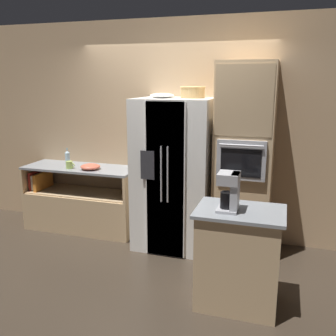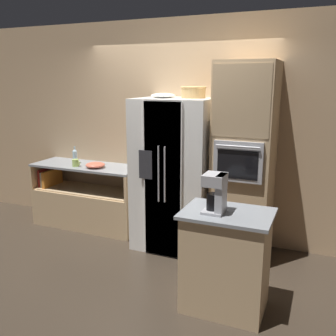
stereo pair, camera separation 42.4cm
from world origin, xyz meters
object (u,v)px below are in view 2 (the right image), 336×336
(wall_oven, at_px, (244,162))
(coffee_maker, at_px, (217,192))
(refrigerator, at_px, (175,174))
(bottle_tall, at_px, (75,156))
(fruit_bowl, at_px, (163,95))
(wicker_basket, at_px, (194,92))
(mixing_bowl, at_px, (95,165))
(mug, at_px, (76,163))

(wall_oven, height_order, coffee_maker, wall_oven)
(refrigerator, relative_size, bottle_tall, 7.57)
(coffee_maker, bearing_deg, fruit_bowl, 131.21)
(refrigerator, xyz_separation_m, fruit_bowl, (-0.16, 0.00, 0.95))
(wall_oven, distance_m, coffee_maker, 1.20)
(wicker_basket, distance_m, mixing_bowl, 1.68)
(mug, distance_m, mixing_bowl, 0.29)
(wall_oven, relative_size, wicker_basket, 7.55)
(refrigerator, relative_size, coffee_maker, 5.35)
(mug, distance_m, coffee_maker, 2.56)
(refrigerator, distance_m, coffee_maker, 1.43)
(refrigerator, height_order, coffee_maker, refrigerator)
(fruit_bowl, xyz_separation_m, mug, (-1.30, -0.03, -0.93))
(refrigerator, xyz_separation_m, mixing_bowl, (-1.17, 0.01, 0.01))
(refrigerator, distance_m, fruit_bowl, 0.96)
(wall_oven, bearing_deg, mixing_bowl, -178.68)
(wicker_basket, height_order, coffee_maker, wicker_basket)
(mug, bearing_deg, bottle_tall, 128.11)
(bottle_tall, height_order, mixing_bowl, bottle_tall)
(wall_oven, xyz_separation_m, mug, (-2.28, -0.08, -0.19))
(fruit_bowl, distance_m, mixing_bowl, 1.38)
(refrigerator, distance_m, mug, 1.46)
(mug, height_order, coffee_maker, coffee_maker)
(refrigerator, bearing_deg, mixing_bowl, 179.41)
(wicker_basket, bearing_deg, coffee_maker, -62.06)
(refrigerator, bearing_deg, coffee_maker, -53.61)
(mixing_bowl, height_order, coffee_maker, coffee_maker)
(fruit_bowl, bearing_deg, wicker_basket, 13.11)
(wicker_basket, xyz_separation_m, fruit_bowl, (-0.35, -0.08, -0.04))
(refrigerator, bearing_deg, bottle_tall, 175.03)
(refrigerator, height_order, mixing_bowl, refrigerator)
(mixing_bowl, bearing_deg, coffee_maker, -29.88)
(bottle_tall, xyz_separation_m, mug, (0.13, -0.16, -0.06))
(wicker_basket, bearing_deg, wall_oven, -2.23)
(bottle_tall, bearing_deg, mug, -51.89)
(bottle_tall, height_order, mug, bottle_tall)
(mixing_bowl, bearing_deg, fruit_bowl, -0.63)
(wall_oven, relative_size, coffee_maker, 6.54)
(wicker_basket, relative_size, coffee_maker, 0.87)
(mixing_bowl, bearing_deg, bottle_tall, 163.26)
(wall_oven, relative_size, mug, 18.07)
(refrigerator, relative_size, wicker_basket, 6.17)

